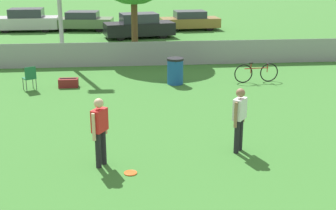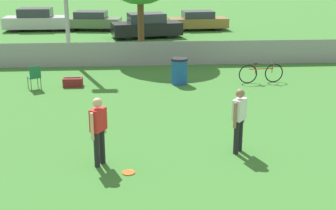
{
  "view_description": "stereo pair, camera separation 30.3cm",
  "coord_description": "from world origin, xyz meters",
  "px_view_note": "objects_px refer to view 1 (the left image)",
  "views": [
    {
      "loc": [
        -2.02,
        -2.94,
        4.64
      ],
      "look_at": [
        -0.87,
        8.51,
        1.05
      ],
      "focal_mm": 50.0,
      "sensor_mm": 36.0,
      "label": 1
    },
    {
      "loc": [
        -1.72,
        -2.96,
        4.64
      ],
      "look_at": [
        -0.87,
        8.51,
        1.05
      ],
      "focal_mm": 50.0,
      "sensor_mm": 36.0,
      "label": 2
    }
  ],
  "objects_px": {
    "gear_bag_sideline": "(68,83)",
    "folding_chair_sideline": "(30,77)",
    "parked_car_olive": "(83,21)",
    "player_thrower_red": "(100,127)",
    "frisbee_disc": "(130,173)",
    "player_receiver_white": "(239,115)",
    "bicycle_sideline": "(256,73)",
    "parked_car_dark": "(139,26)",
    "trash_bin": "(175,71)",
    "parked_car_silver": "(27,20)",
    "parked_car_tan": "(190,21)"
  },
  "relations": [
    {
      "from": "gear_bag_sideline",
      "to": "trash_bin",
      "type": "bearing_deg",
      "value": 1.02
    },
    {
      "from": "bicycle_sideline",
      "to": "parked_car_tan",
      "type": "bearing_deg",
      "value": 87.26
    },
    {
      "from": "folding_chair_sideline",
      "to": "gear_bag_sideline",
      "type": "height_order",
      "value": "folding_chair_sideline"
    },
    {
      "from": "player_thrower_red",
      "to": "folding_chair_sideline",
      "type": "bearing_deg",
      "value": 52.62
    },
    {
      "from": "player_receiver_white",
      "to": "parked_car_dark",
      "type": "xyz_separation_m",
      "value": [
        -1.74,
        18.25,
        -0.25
      ]
    },
    {
      "from": "frisbee_disc",
      "to": "parked_car_dark",
      "type": "relative_size",
      "value": 0.07
    },
    {
      "from": "parked_car_dark",
      "to": "frisbee_disc",
      "type": "bearing_deg",
      "value": -103.53
    },
    {
      "from": "frisbee_disc",
      "to": "gear_bag_sideline",
      "type": "relative_size",
      "value": 0.41
    },
    {
      "from": "bicycle_sideline",
      "to": "player_receiver_white",
      "type": "bearing_deg",
      "value": -114.34
    },
    {
      "from": "player_receiver_white",
      "to": "bicycle_sideline",
      "type": "bearing_deg",
      "value": 17.24
    },
    {
      "from": "player_thrower_red",
      "to": "trash_bin",
      "type": "distance_m",
      "value": 7.81
    },
    {
      "from": "parked_car_silver",
      "to": "parked_car_dark",
      "type": "xyz_separation_m",
      "value": [
        7.41,
        -3.57,
        -0.0
      ]
    },
    {
      "from": "bicycle_sideline",
      "to": "parked_car_dark",
      "type": "relative_size",
      "value": 0.4
    },
    {
      "from": "gear_bag_sideline",
      "to": "parked_car_tan",
      "type": "distance_m",
      "value": 16.03
    },
    {
      "from": "gear_bag_sideline",
      "to": "parked_car_olive",
      "type": "height_order",
      "value": "parked_car_olive"
    },
    {
      "from": "folding_chair_sideline",
      "to": "trash_bin",
      "type": "bearing_deg",
      "value": 154.98
    },
    {
      "from": "player_receiver_white",
      "to": "frisbee_disc",
      "type": "relative_size",
      "value": 5.56
    },
    {
      "from": "bicycle_sideline",
      "to": "parked_car_silver",
      "type": "height_order",
      "value": "parked_car_silver"
    },
    {
      "from": "player_thrower_red",
      "to": "frisbee_disc",
      "type": "distance_m",
      "value": 1.26
    },
    {
      "from": "parked_car_silver",
      "to": "parked_car_dark",
      "type": "bearing_deg",
      "value": -26.18
    },
    {
      "from": "gear_bag_sideline",
      "to": "parked_car_dark",
      "type": "xyz_separation_m",
      "value": [
        3.16,
        11.49,
        0.55
      ]
    },
    {
      "from": "player_thrower_red",
      "to": "parked_car_olive",
      "type": "distance_m",
      "value": 22.4
    },
    {
      "from": "folding_chair_sideline",
      "to": "trash_bin",
      "type": "distance_m",
      "value": 5.45
    },
    {
      "from": "gear_bag_sideline",
      "to": "folding_chair_sideline",
      "type": "bearing_deg",
      "value": -165.8
    },
    {
      "from": "folding_chair_sideline",
      "to": "parked_car_silver",
      "type": "height_order",
      "value": "parked_car_silver"
    },
    {
      "from": "player_receiver_white",
      "to": "bicycle_sideline",
      "type": "xyz_separation_m",
      "value": [
        2.4,
        6.76,
        -0.57
      ]
    },
    {
      "from": "player_receiver_white",
      "to": "bicycle_sideline",
      "type": "distance_m",
      "value": 7.2
    },
    {
      "from": "parked_car_olive",
      "to": "player_receiver_white",
      "type": "bearing_deg",
      "value": -69.68
    },
    {
      "from": "player_receiver_white",
      "to": "parked_car_tan",
      "type": "relative_size",
      "value": 0.4
    },
    {
      "from": "parked_car_dark",
      "to": "player_thrower_red",
      "type": "bearing_deg",
      "value": -105.64
    },
    {
      "from": "bicycle_sideline",
      "to": "parked_car_silver",
      "type": "bearing_deg",
      "value": 122.65
    },
    {
      "from": "frisbee_disc",
      "to": "parked_car_dark",
      "type": "xyz_separation_m",
      "value": [
        1.0,
        19.26,
        0.7
      ]
    },
    {
      "from": "frisbee_disc",
      "to": "folding_chair_sideline",
      "type": "height_order",
      "value": "folding_chair_sideline"
    },
    {
      "from": "parked_car_olive",
      "to": "parked_car_dark",
      "type": "relative_size",
      "value": 0.94
    },
    {
      "from": "gear_bag_sideline",
      "to": "bicycle_sideline",
      "type": "bearing_deg",
      "value": 0.02
    },
    {
      "from": "frisbee_disc",
      "to": "parked_car_dark",
      "type": "height_order",
      "value": "parked_car_dark"
    },
    {
      "from": "player_receiver_white",
      "to": "parked_car_dark",
      "type": "relative_size",
      "value": 0.37
    },
    {
      "from": "bicycle_sideline",
      "to": "trash_bin",
      "type": "distance_m",
      "value": 3.21
    },
    {
      "from": "parked_car_dark",
      "to": "gear_bag_sideline",
      "type": "bearing_deg",
      "value": -115.95
    },
    {
      "from": "folding_chair_sideline",
      "to": "gear_bag_sideline",
      "type": "relative_size",
      "value": 1.25
    },
    {
      "from": "parked_car_dark",
      "to": "parked_car_tan",
      "type": "distance_m",
      "value": 4.72
    },
    {
      "from": "player_receiver_white",
      "to": "parked_car_tan",
      "type": "xyz_separation_m",
      "value": [
        1.87,
        21.29,
        -0.33
      ]
    },
    {
      "from": "parked_car_olive",
      "to": "parked_car_dark",
      "type": "distance_m",
      "value": 5.11
    },
    {
      "from": "folding_chair_sideline",
      "to": "parked_car_tan",
      "type": "xyz_separation_m",
      "value": [
        8.11,
        14.87,
        0.11
      ]
    },
    {
      "from": "folding_chair_sideline",
      "to": "parked_car_olive",
      "type": "relative_size",
      "value": 0.22
    },
    {
      "from": "player_thrower_red",
      "to": "gear_bag_sideline",
      "type": "xyz_separation_m",
      "value": [
        -1.5,
        7.28,
        -0.8
      ]
    },
    {
      "from": "bicycle_sideline",
      "to": "parked_car_silver",
      "type": "relative_size",
      "value": 0.43
    },
    {
      "from": "player_thrower_red",
      "to": "bicycle_sideline",
      "type": "xyz_separation_m",
      "value": [
        5.8,
        7.28,
        -0.57
      ]
    },
    {
      "from": "player_thrower_red",
      "to": "parked_car_dark",
      "type": "relative_size",
      "value": 0.37
    },
    {
      "from": "parked_car_dark",
      "to": "folding_chair_sideline",
      "type": "bearing_deg",
      "value": -121.43
    }
  ]
}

